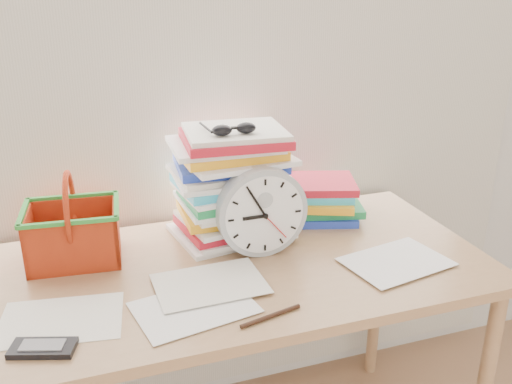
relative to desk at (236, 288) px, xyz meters
name	(u,v)px	position (x,y,z in m)	size (l,w,h in m)	color
curtain	(196,45)	(0.00, 0.38, 0.62)	(2.40, 0.01, 2.50)	beige
desk	(236,288)	(0.00, 0.00, 0.00)	(1.40, 0.70, 0.75)	#996F47
paper_stack	(230,184)	(0.04, 0.19, 0.24)	(0.34, 0.28, 0.33)	white
clock	(262,212)	(0.09, 0.04, 0.20)	(0.26, 0.26, 0.05)	#A4AAAF
sunglasses	(234,129)	(0.04, 0.12, 0.43)	(0.14, 0.12, 0.04)	black
book_stack	(317,199)	(0.35, 0.23, 0.14)	(0.28, 0.22, 0.12)	white
basket	(72,218)	(-0.41, 0.18, 0.20)	(0.25, 0.20, 0.25)	#C13712
pen	(271,316)	(0.00, -0.27, 0.08)	(0.01, 0.01, 0.16)	black
calculator	(43,348)	(-0.50, -0.23, 0.08)	(0.14, 0.06, 0.01)	black
scattered_papers	(236,263)	(0.00, 0.00, 0.08)	(1.26, 0.42, 0.02)	white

